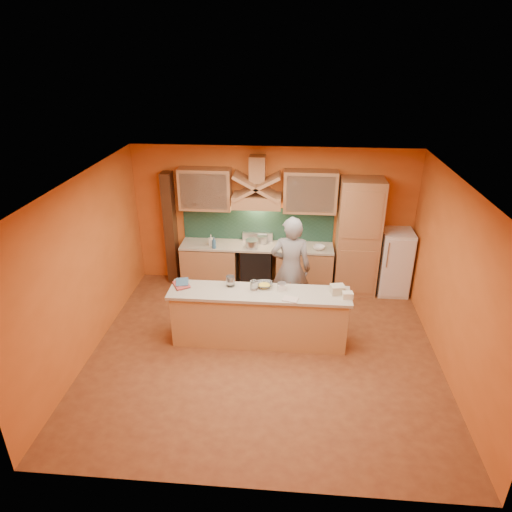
# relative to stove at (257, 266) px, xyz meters

# --- Properties ---
(floor) EXTENTS (5.50, 5.00, 0.01)m
(floor) POSITION_rel_stove_xyz_m (0.30, -2.20, -0.45)
(floor) COLOR #94562D
(floor) RESTS_ON ground
(ceiling) EXTENTS (5.50, 5.00, 0.01)m
(ceiling) POSITION_rel_stove_xyz_m (0.30, -2.20, 2.35)
(ceiling) COLOR white
(ceiling) RESTS_ON wall_back
(wall_back) EXTENTS (5.50, 0.02, 2.80)m
(wall_back) POSITION_rel_stove_xyz_m (0.30, 0.30, 0.95)
(wall_back) COLOR orange
(wall_back) RESTS_ON floor
(wall_front) EXTENTS (5.50, 0.02, 2.80)m
(wall_front) POSITION_rel_stove_xyz_m (0.30, -4.70, 0.95)
(wall_front) COLOR orange
(wall_front) RESTS_ON floor
(wall_left) EXTENTS (0.02, 5.00, 2.80)m
(wall_left) POSITION_rel_stove_xyz_m (-2.45, -2.20, 0.95)
(wall_left) COLOR orange
(wall_left) RESTS_ON floor
(wall_right) EXTENTS (0.02, 5.00, 2.80)m
(wall_right) POSITION_rel_stove_xyz_m (3.05, -2.20, 0.95)
(wall_right) COLOR orange
(wall_right) RESTS_ON floor
(base_cabinet_left) EXTENTS (1.10, 0.60, 0.86)m
(base_cabinet_left) POSITION_rel_stove_xyz_m (-0.95, 0.00, -0.02)
(base_cabinet_left) COLOR tan
(base_cabinet_left) RESTS_ON floor
(base_cabinet_right) EXTENTS (1.10, 0.60, 0.86)m
(base_cabinet_right) POSITION_rel_stove_xyz_m (0.95, 0.00, -0.02)
(base_cabinet_right) COLOR tan
(base_cabinet_right) RESTS_ON floor
(counter_top) EXTENTS (3.00, 0.62, 0.04)m
(counter_top) POSITION_rel_stove_xyz_m (-0.00, 0.00, 0.45)
(counter_top) COLOR #B7AE9B
(counter_top) RESTS_ON base_cabinet_left
(stove) EXTENTS (0.60, 0.58, 0.90)m
(stove) POSITION_rel_stove_xyz_m (0.00, 0.00, 0.00)
(stove) COLOR black
(stove) RESTS_ON floor
(backsplash) EXTENTS (3.00, 0.03, 0.70)m
(backsplash) POSITION_rel_stove_xyz_m (-0.00, 0.28, 0.80)
(backsplash) COLOR #1C3D31
(backsplash) RESTS_ON wall_back
(range_hood) EXTENTS (0.92, 0.50, 0.24)m
(range_hood) POSITION_rel_stove_xyz_m (0.00, 0.05, 1.37)
(range_hood) COLOR tan
(range_hood) RESTS_ON wall_back
(hood_chimney) EXTENTS (0.30, 0.30, 0.50)m
(hood_chimney) POSITION_rel_stove_xyz_m (0.00, 0.15, 1.95)
(hood_chimney) COLOR tan
(hood_chimney) RESTS_ON wall_back
(upper_cabinet_left) EXTENTS (1.00, 0.35, 0.80)m
(upper_cabinet_left) POSITION_rel_stove_xyz_m (-1.00, 0.12, 1.55)
(upper_cabinet_left) COLOR tan
(upper_cabinet_left) RESTS_ON wall_back
(upper_cabinet_right) EXTENTS (1.00, 0.35, 0.80)m
(upper_cabinet_right) POSITION_rel_stove_xyz_m (1.00, 0.12, 1.55)
(upper_cabinet_right) COLOR tan
(upper_cabinet_right) RESTS_ON wall_back
(pantry_column) EXTENTS (0.80, 0.60, 2.30)m
(pantry_column) POSITION_rel_stove_xyz_m (1.95, 0.00, 0.70)
(pantry_column) COLOR tan
(pantry_column) RESTS_ON floor
(fridge) EXTENTS (0.58, 0.60, 1.30)m
(fridge) POSITION_rel_stove_xyz_m (2.70, 0.00, 0.20)
(fridge) COLOR white
(fridge) RESTS_ON floor
(trim_column_left) EXTENTS (0.20, 0.30, 2.30)m
(trim_column_left) POSITION_rel_stove_xyz_m (-1.75, 0.15, 0.70)
(trim_column_left) COLOR #472816
(trim_column_left) RESTS_ON floor
(island_body) EXTENTS (2.80, 0.55, 0.88)m
(island_body) POSITION_rel_stove_xyz_m (0.20, -1.90, -0.01)
(island_body) COLOR tan
(island_body) RESTS_ON floor
(island_top) EXTENTS (2.90, 0.62, 0.05)m
(island_top) POSITION_rel_stove_xyz_m (0.20, -1.90, 0.47)
(island_top) COLOR #B7AE9B
(island_top) RESTS_ON island_body
(person) EXTENTS (0.72, 0.49, 1.93)m
(person) POSITION_rel_stove_xyz_m (0.69, -1.09, 0.51)
(person) COLOR gray
(person) RESTS_ON floor
(pot_large) EXTENTS (0.26, 0.26, 0.16)m
(pot_large) POSITION_rel_stove_xyz_m (-0.08, -0.12, 0.53)
(pot_large) COLOR #B0B0B7
(pot_large) RESTS_ON stove
(pot_small) EXTENTS (0.22, 0.22, 0.16)m
(pot_small) POSITION_rel_stove_xyz_m (0.10, 0.11, 0.53)
(pot_small) COLOR silver
(pot_small) RESTS_ON stove
(soap_bottle_a) EXTENTS (0.12, 0.12, 0.21)m
(soap_bottle_a) POSITION_rel_stove_xyz_m (-0.89, -0.08, 0.58)
(soap_bottle_a) COLOR silver
(soap_bottle_a) RESTS_ON counter_top
(soap_bottle_b) EXTENTS (0.13, 0.13, 0.23)m
(soap_bottle_b) POSITION_rel_stove_xyz_m (-0.81, -0.23, 0.59)
(soap_bottle_b) COLOR teal
(soap_bottle_b) RESTS_ON counter_top
(bowl_back) EXTENTS (0.25, 0.25, 0.07)m
(bowl_back) POSITION_rel_stove_xyz_m (1.21, -0.11, 0.51)
(bowl_back) COLOR silver
(bowl_back) RESTS_ON counter_top
(dish_rack) EXTENTS (0.27, 0.22, 0.09)m
(dish_rack) POSITION_rel_stove_xyz_m (0.61, 0.09, 0.52)
(dish_rack) COLOR silver
(dish_rack) RESTS_ON counter_top
(book_lower) EXTENTS (0.35, 0.38, 0.03)m
(book_lower) POSITION_rel_stove_xyz_m (-1.18, -1.86, 0.51)
(book_lower) COLOR #B64341
(book_lower) RESTS_ON island_top
(book_upper) EXTENTS (0.26, 0.32, 0.02)m
(book_upper) POSITION_rel_stove_xyz_m (-1.18, -1.77, 0.53)
(book_upper) COLOR #3C6184
(book_upper) RESTS_ON island_top
(jar_large) EXTENTS (0.14, 0.14, 0.17)m
(jar_large) POSITION_rel_stove_xyz_m (-0.28, -1.74, 0.58)
(jar_large) COLOR white
(jar_large) RESTS_ON island_top
(jar_small) EXTENTS (0.13, 0.13, 0.15)m
(jar_small) POSITION_rel_stove_xyz_m (0.11, -1.84, 0.57)
(jar_small) COLOR silver
(jar_small) RESTS_ON island_top
(kitchen_scale) EXTENTS (0.14, 0.14, 0.10)m
(kitchen_scale) POSITION_rel_stove_xyz_m (0.55, -1.80, 0.55)
(kitchen_scale) COLOR white
(kitchen_scale) RESTS_ON island_top
(mixing_bowl) EXTENTS (0.30, 0.30, 0.07)m
(mixing_bowl) POSITION_rel_stove_xyz_m (0.27, -1.72, 0.53)
(mixing_bowl) COLOR white
(mixing_bowl) RESTS_ON island_top
(cloth) EXTENTS (0.27, 0.23, 0.02)m
(cloth) POSITION_rel_stove_xyz_m (0.70, -2.10, 0.50)
(cloth) COLOR beige
(cloth) RESTS_ON island_top
(grocery_bag_a) EXTENTS (0.24, 0.21, 0.14)m
(grocery_bag_a) POSITION_rel_stove_xyz_m (1.43, -1.84, 0.56)
(grocery_bag_a) COLOR beige
(grocery_bag_a) RESTS_ON island_top
(grocery_bag_b) EXTENTS (0.17, 0.14, 0.10)m
(grocery_bag_b) POSITION_rel_stove_xyz_m (1.58, -1.97, 0.54)
(grocery_bag_b) COLOR beige
(grocery_bag_b) RESTS_ON island_top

